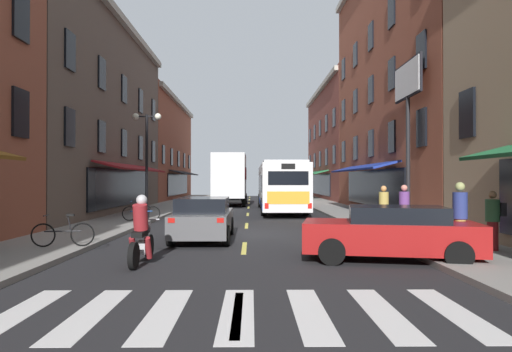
% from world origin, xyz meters
% --- Properties ---
extents(ground_plane, '(34.80, 80.00, 0.10)m').
position_xyz_m(ground_plane, '(0.00, 0.00, -0.05)').
color(ground_plane, black).
extents(lane_centre_dashes, '(0.14, 73.90, 0.01)m').
position_xyz_m(lane_centre_dashes, '(0.00, -0.25, 0.00)').
color(lane_centre_dashes, '#DBCC4C').
rests_on(lane_centre_dashes, ground).
extents(crosswalk_near, '(7.10, 2.80, 0.01)m').
position_xyz_m(crosswalk_near, '(0.00, -10.00, 0.00)').
color(crosswalk_near, silver).
rests_on(crosswalk_near, ground).
extents(sidewalk_left, '(3.00, 80.00, 0.14)m').
position_xyz_m(sidewalk_left, '(-5.90, 0.00, 0.07)').
color(sidewalk_left, gray).
rests_on(sidewalk_left, ground).
extents(sidewalk_right, '(3.00, 80.00, 0.14)m').
position_xyz_m(sidewalk_right, '(5.90, 0.00, 0.07)').
color(sidewalk_right, gray).
rests_on(sidewalk_right, ground).
extents(billboard_sign, '(0.40, 3.15, 7.05)m').
position_xyz_m(billboard_sign, '(7.05, 2.76, 5.59)').
color(billboard_sign, black).
rests_on(billboard_sign, sidewalk_right).
extents(transit_bus, '(2.68, 12.19, 3.06)m').
position_xyz_m(transit_bus, '(2.05, 12.08, 1.61)').
color(transit_bus, silver).
rests_on(transit_bus, ground).
extents(box_truck, '(2.53, 6.99, 3.96)m').
position_xyz_m(box_truck, '(-1.43, 18.15, 2.04)').
color(box_truck, '#B21E19').
rests_on(box_truck, ground).
extents(sedan_near, '(4.47, 2.53, 1.36)m').
position_xyz_m(sedan_near, '(3.69, -5.66, 0.70)').
color(sedan_near, maroon).
rests_on(sedan_near, ground).
extents(sedan_mid, '(1.91, 4.32, 1.42)m').
position_xyz_m(sedan_mid, '(-1.40, -1.70, 0.72)').
color(sedan_mid, '#515154').
rests_on(sedan_mid, ground).
extents(motorcycle_rider, '(0.62, 2.07, 1.66)m').
position_xyz_m(motorcycle_rider, '(-2.41, -6.04, 0.71)').
color(motorcycle_rider, black).
rests_on(motorcycle_rider, ground).
extents(bicycle_near, '(1.70, 0.48, 0.91)m').
position_xyz_m(bicycle_near, '(-5.07, -4.12, 0.50)').
color(bicycle_near, black).
rests_on(bicycle_near, sidewalk_left).
extents(bicycle_mid, '(1.70, 0.48, 0.91)m').
position_xyz_m(bicycle_mid, '(-4.85, 3.97, 0.50)').
color(bicycle_mid, black).
rests_on(bicycle_mid, sidewalk_left).
extents(pedestrian_near, '(0.51, 0.36, 1.58)m').
position_xyz_m(pedestrian_near, '(6.65, -4.91, 0.97)').
color(pedestrian_near, maroon).
rests_on(pedestrian_near, sidewalk_right).
extents(pedestrian_mid, '(0.36, 0.36, 1.70)m').
position_xyz_m(pedestrian_mid, '(5.63, -0.91, 1.01)').
color(pedestrian_mid, '#66387F').
rests_on(pedestrian_mid, sidewalk_right).
extents(pedestrian_far, '(0.36, 0.36, 1.65)m').
position_xyz_m(pedestrian_far, '(5.24, 0.23, 0.98)').
color(pedestrian_far, '#66387F').
rests_on(pedestrian_far, sidewalk_right).
extents(pedestrian_rear, '(0.36, 0.36, 1.81)m').
position_xyz_m(pedestrian_rear, '(5.54, -5.39, 1.08)').
color(pedestrian_rear, '#B29947').
rests_on(pedestrian_rear, sidewalk_right).
extents(street_lamp_twin, '(1.42, 0.32, 5.17)m').
position_xyz_m(street_lamp_twin, '(-4.97, 5.50, 3.01)').
color(street_lamp_twin, black).
rests_on(street_lamp_twin, sidewalk_left).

